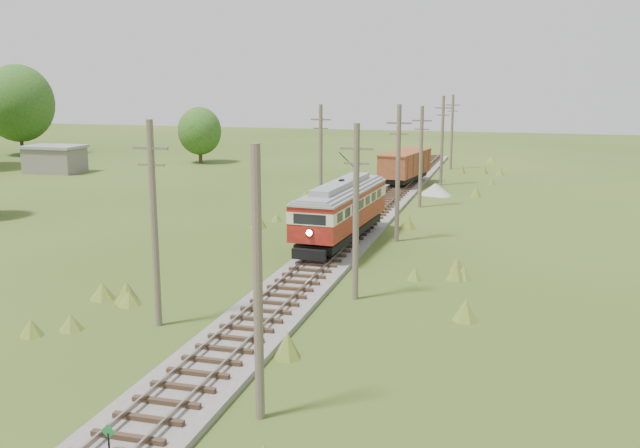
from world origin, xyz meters
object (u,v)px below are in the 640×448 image
(switch_marker, at_px, (109,438))
(gondola, at_px, (405,165))
(streetcar, at_px, (341,207))
(gravel_pile, at_px, (436,190))

(switch_marker, bearing_deg, gondola, 89.79)
(streetcar, height_order, gravel_pile, streetcar)
(switch_marker, bearing_deg, streetcar, 89.58)
(switch_marker, distance_m, streetcar, 27.18)
(switch_marker, height_order, streetcar, streetcar)
(switch_marker, distance_m, gondola, 53.81)
(streetcar, distance_m, gondola, 26.68)
(streetcar, distance_m, gravel_pile, 22.53)
(gondola, bearing_deg, gravel_pile, -41.98)
(switch_marker, relative_size, streetcar, 0.09)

